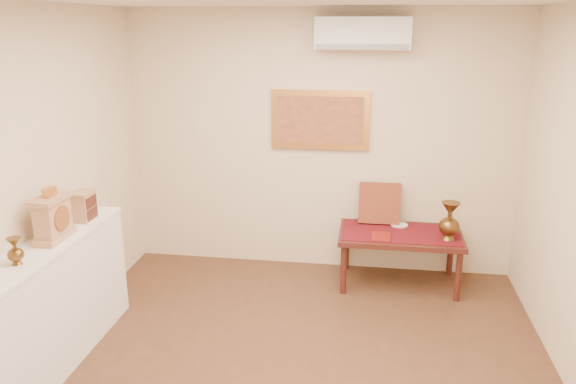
% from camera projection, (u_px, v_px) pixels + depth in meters
% --- Properties ---
extents(wall_back, '(4.00, 0.02, 2.70)m').
position_uv_depth(wall_back, '(320.00, 143.00, 5.79)').
color(wall_back, beige).
rests_on(wall_back, ground).
extents(wall_left, '(0.02, 4.50, 2.70)m').
position_uv_depth(wall_left, '(7.00, 200.00, 3.95)').
color(wall_left, beige).
rests_on(wall_left, ground).
extents(brass_urn_small, '(0.11, 0.11, 0.24)m').
position_uv_depth(brass_urn_small, '(15.00, 248.00, 3.76)').
color(brass_urn_small, brown).
rests_on(brass_urn_small, display_ledge).
extents(table_cloth, '(1.14, 0.59, 0.01)m').
position_uv_depth(table_cloth, '(401.00, 232.00, 5.55)').
color(table_cloth, maroon).
rests_on(table_cloth, low_table).
extents(brass_urn_tall, '(0.20, 0.20, 0.45)m').
position_uv_depth(brass_urn_tall, '(450.00, 217.00, 5.31)').
color(brass_urn_tall, brown).
rests_on(brass_urn_tall, table_cloth).
extents(plate, '(0.17, 0.17, 0.01)m').
position_uv_depth(plate, '(399.00, 225.00, 5.74)').
color(plate, silver).
rests_on(plate, table_cloth).
extents(menu, '(0.19, 0.26, 0.01)m').
position_uv_depth(menu, '(381.00, 237.00, 5.42)').
color(menu, maroon).
rests_on(menu, table_cloth).
extents(cushion, '(0.42, 0.19, 0.43)m').
position_uv_depth(cushion, '(379.00, 203.00, 5.76)').
color(cushion, maroon).
rests_on(cushion, table_cloth).
extents(display_ledge, '(0.37, 2.02, 0.98)m').
position_uv_depth(display_ledge, '(45.00, 311.00, 4.17)').
color(display_ledge, white).
rests_on(display_ledge, floor).
extents(mantel_clock, '(0.17, 0.36, 0.41)m').
position_uv_depth(mantel_clock, '(53.00, 218.00, 4.17)').
color(mantel_clock, tan).
rests_on(mantel_clock, display_ledge).
extents(wooden_chest, '(0.16, 0.21, 0.24)m').
position_uv_depth(wooden_chest, '(83.00, 206.00, 4.61)').
color(wooden_chest, tan).
rests_on(wooden_chest, display_ledge).
extents(low_table, '(1.20, 0.70, 0.55)m').
position_uv_depth(low_table, '(400.00, 239.00, 5.57)').
color(low_table, '#481B15').
rests_on(low_table, floor).
extents(painting, '(1.00, 0.06, 0.60)m').
position_uv_depth(painting, '(320.00, 120.00, 5.69)').
color(painting, '#CD8641').
rests_on(painting, wall_back).
extents(ac_unit, '(0.90, 0.25, 0.30)m').
position_uv_depth(ac_unit, '(363.00, 33.00, 5.29)').
color(ac_unit, white).
rests_on(ac_unit, wall_back).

